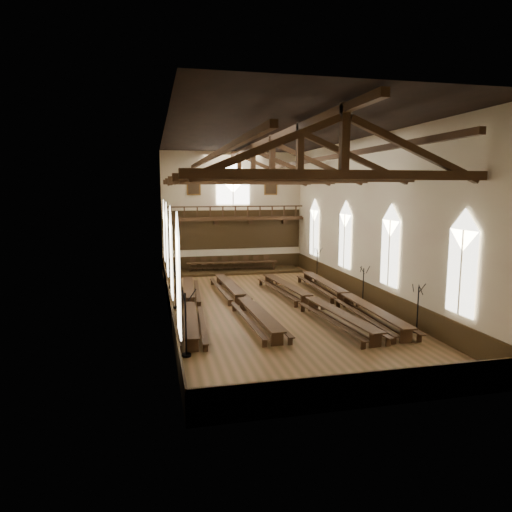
# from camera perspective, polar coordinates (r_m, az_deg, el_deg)

# --- Properties ---
(ground) EXTENTS (26.00, 26.00, 0.00)m
(ground) POSITION_cam_1_polar(r_m,az_deg,el_deg) (27.26, 1.95, -6.27)
(ground) COLOR brown
(ground) RESTS_ON ground
(room_walls) EXTENTS (26.00, 26.00, 26.00)m
(room_walls) POSITION_cam_1_polar(r_m,az_deg,el_deg) (26.38, 2.02, 7.44)
(room_walls) COLOR beige
(room_walls) RESTS_ON ground
(wainscot_band) EXTENTS (12.00, 26.00, 1.20)m
(wainscot_band) POSITION_cam_1_polar(r_m,az_deg,el_deg) (27.12, 1.95, -5.04)
(wainscot_band) COLOR #34230F
(wainscot_band) RESTS_ON ground
(side_windows) EXTENTS (11.85, 19.80, 4.50)m
(side_windows) POSITION_cam_1_polar(r_m,az_deg,el_deg) (26.57, 1.99, 1.56)
(side_windows) COLOR silver
(side_windows) RESTS_ON room_walls
(end_window) EXTENTS (2.80, 0.12, 3.80)m
(end_window) POSITION_cam_1_polar(r_m,az_deg,el_deg) (38.99, -2.90, 8.86)
(end_window) COLOR white
(end_window) RESTS_ON room_walls
(minstrels_gallery) EXTENTS (11.80, 1.24, 3.70)m
(minstrels_gallery) POSITION_cam_1_polar(r_m,az_deg,el_deg) (38.87, -2.80, 3.97)
(minstrels_gallery) COLOR #382211
(minstrels_gallery) RESTS_ON room_walls
(portraits) EXTENTS (7.75, 0.09, 1.45)m
(portraits) POSITION_cam_1_polar(r_m,az_deg,el_deg) (38.98, -2.90, 8.68)
(portraits) COLOR brown
(portraits) RESTS_ON room_walls
(roof_trusses) EXTENTS (11.70, 25.70, 2.80)m
(roof_trusses) POSITION_cam_1_polar(r_m,az_deg,el_deg) (26.41, 2.04, 11.25)
(roof_trusses) COLOR #382211
(roof_trusses) RESTS_ON room_walls
(refectory_row_a) EXTENTS (1.79, 13.87, 0.68)m
(refectory_row_a) POSITION_cam_1_polar(r_m,az_deg,el_deg) (26.23, -8.28, -5.82)
(refectory_row_a) COLOR #382211
(refectory_row_a) RESTS_ON ground
(refectory_row_b) EXTENTS (1.73, 14.19, 0.72)m
(refectory_row_b) POSITION_cam_1_polar(r_m,az_deg,el_deg) (26.72, -1.79, -5.41)
(refectory_row_b) COLOR #382211
(refectory_row_b) RESTS_ON ground
(refectory_row_c) EXTENTS (2.17, 14.56, 0.76)m
(refectory_row_c) POSITION_cam_1_polar(r_m,az_deg,el_deg) (26.71, 6.63, -5.41)
(refectory_row_c) COLOR #382211
(refectory_row_c) RESTS_ON ground
(refectory_row_d) EXTENTS (1.64, 14.55, 0.76)m
(refectory_row_d) POSITION_cam_1_polar(r_m,az_deg,el_deg) (27.82, 11.09, -4.94)
(refectory_row_d) COLOR #382211
(refectory_row_d) RESTS_ON ground
(dais) EXTENTS (11.40, 2.77, 0.18)m
(dais) POSITION_cam_1_polar(r_m,az_deg,el_deg) (38.06, -2.99, -1.92)
(dais) COLOR #34230F
(dais) RESTS_ON ground
(high_table) EXTENTS (7.58, 1.37, 0.71)m
(high_table) POSITION_cam_1_polar(r_m,az_deg,el_deg) (37.94, -3.00, -0.89)
(high_table) COLOR #382211
(high_table) RESTS_ON dais
(high_chairs) EXTENTS (6.79, 0.50, 1.07)m
(high_chairs) POSITION_cam_1_polar(r_m,az_deg,el_deg) (38.67, -3.19, -0.74)
(high_chairs) COLOR #382211
(high_chairs) RESTS_ON dais
(candelabrum_left_near) EXTENTS (0.85, 0.84, 2.85)m
(candelabrum_left_near) POSITION_cam_1_polar(r_m,az_deg,el_deg) (19.34, -8.74, -9.88)
(candelabrum_left_near) COLOR black
(candelabrum_left_near) RESTS_ON ground
(candelabrum_left_mid) EXTENTS (0.74, 0.71, 2.47)m
(candelabrum_left_mid) POSITION_cam_1_polar(r_m,az_deg,el_deg) (27.00, -9.98, -4.90)
(candelabrum_left_mid) COLOR black
(candelabrum_left_mid) RESTS_ON ground
(candelabrum_left_far) EXTENTS (0.76, 0.85, 2.78)m
(candelabrum_left_far) POSITION_cam_1_polar(r_m,az_deg,el_deg) (32.71, -10.52, -2.41)
(candelabrum_left_far) COLOR black
(candelabrum_left_far) RESTS_ON ground
(candelabrum_right_near) EXTENTS (0.72, 0.71, 2.42)m
(candelabrum_right_near) POSITION_cam_1_polar(r_m,az_deg,el_deg) (23.48, 19.50, -7.32)
(candelabrum_right_near) COLOR black
(candelabrum_right_near) RESTS_ON ground
(candelabrum_right_mid) EXTENTS (0.68, 0.69, 2.30)m
(candelabrum_right_mid) POSITION_cam_1_polar(r_m,az_deg,el_deg) (28.41, 13.22, -4.44)
(candelabrum_right_mid) COLOR black
(candelabrum_right_mid) RESTS_ON ground
(candelabrum_right_far) EXTENTS (0.65, 0.75, 2.42)m
(candelabrum_right_far) POSITION_cam_1_polar(r_m,az_deg,el_deg) (35.52, 7.64, -1.67)
(candelabrum_right_far) COLOR black
(candelabrum_right_far) RESTS_ON ground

